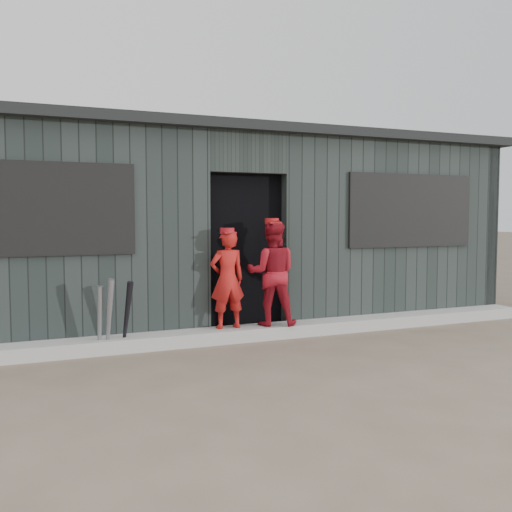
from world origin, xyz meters
name	(u,v)px	position (x,y,z in m)	size (l,w,h in m)	color
ground	(333,378)	(0.00, 0.00, 0.00)	(80.00, 80.00, 0.00)	brown
curb	(255,332)	(0.00, 1.82, 0.07)	(8.00, 0.36, 0.15)	#A5A5A0
bat_left	(100,320)	(-1.83, 1.74, 0.37)	(0.07, 0.07, 0.74)	gray
bat_mid	(109,316)	(-1.74, 1.69, 0.41)	(0.07, 0.07, 0.83)	gray
bat_right	(127,316)	(-1.54, 1.74, 0.39)	(0.07, 0.07, 0.79)	black
player_red_left	(227,279)	(-0.35, 1.85, 0.73)	(0.42, 0.28, 1.16)	#B21815
player_red_right	(272,273)	(0.22, 1.83, 0.79)	(0.62, 0.48, 1.27)	maroon
player_grey_back	(282,280)	(0.60, 2.35, 0.62)	(0.61, 0.40, 1.25)	#AFAFAF
dugout	(211,229)	(0.00, 3.50, 1.29)	(8.30, 3.30, 2.62)	black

